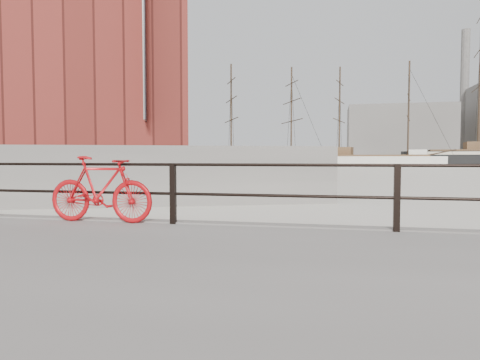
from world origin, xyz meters
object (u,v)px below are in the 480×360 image
at_px(bicycle, 101,189).
at_px(workboat_far, 77,169).
at_px(schooner_left, 262,165).
at_px(schooner_mid, 372,165).
at_px(workboat_near, 102,173).

bearing_deg(bicycle, workboat_far, 123.54).
relative_size(bicycle, schooner_left, 0.07).
bearing_deg(bicycle, schooner_mid, 81.87).
xyz_separation_m(schooner_mid, schooner_left, (-20.64, -3.96, 0.00)).
xyz_separation_m(bicycle, workboat_near, (-17.31, 29.92, -0.91)).
distance_m(schooner_mid, workboat_near, 56.06).
height_order(schooner_mid, schooner_left, schooner_mid).
bearing_deg(workboat_near, schooner_left, 69.93).
relative_size(schooner_mid, schooner_left, 1.05).
relative_size(schooner_left, workboat_far, 2.49).
bearing_deg(schooner_mid, workboat_far, -124.58).
distance_m(bicycle, schooner_left, 74.81).
height_order(workboat_near, workboat_far, same).
height_order(bicycle, schooner_mid, schooner_mid).
distance_m(schooner_mid, workboat_far, 53.38).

